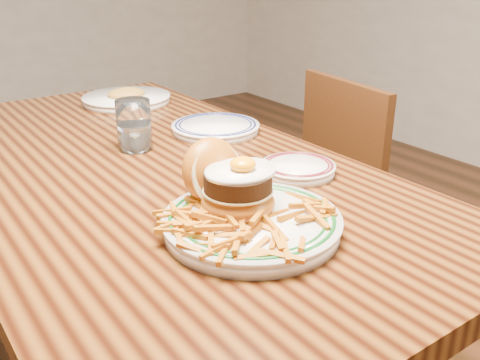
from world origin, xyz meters
TOP-DOWN VIEW (x-y plane):
  - table at (0.00, 0.00)m, footprint 0.85×1.60m
  - chair_right at (0.81, 0.00)m, footprint 0.45×0.45m
  - main_plate at (0.00, -0.41)m, footprint 0.32×0.33m
  - side_plate at (0.25, -0.27)m, footprint 0.17×0.17m
  - rear_plate at (0.27, 0.10)m, footprint 0.24×0.24m
  - water_glass at (0.03, 0.10)m, footprint 0.09×0.09m
  - far_plate at (0.20, 0.54)m, footprint 0.29×0.29m

SIDE VIEW (x-z plane):
  - chair_right at x=0.81m, z-range 0.03..0.89m
  - table at x=0.00m, z-range 0.29..1.04m
  - side_plate at x=0.25m, z-range 0.75..0.78m
  - rear_plate at x=0.27m, z-range 0.75..0.78m
  - far_plate at x=0.20m, z-range 0.74..0.79m
  - main_plate at x=0.00m, z-range 0.72..0.87m
  - water_glass at x=0.03m, z-range 0.74..0.87m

